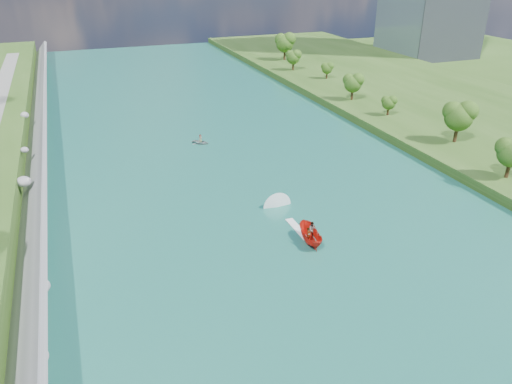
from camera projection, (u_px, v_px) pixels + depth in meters
name	position (u px, v px, depth m)	size (l,w,h in m)	color
ground	(340.00, 298.00, 44.92)	(260.00, 260.00, 0.00)	#2D5119
river_water	(260.00, 203.00, 61.75)	(55.00, 240.00, 0.10)	#17594F
riprap_bank	(32.00, 231.00, 52.08)	(4.15, 236.00, 4.32)	slate
trees_east	(450.00, 110.00, 79.33)	(14.37, 136.66, 10.30)	#234B14
motorboat	(305.00, 230.00, 54.05)	(3.60, 19.21, 2.08)	red
raft	(201.00, 142.00, 80.75)	(3.48, 3.45, 1.52)	gray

